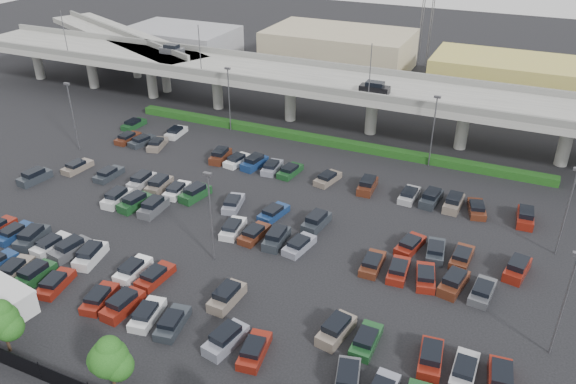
{
  "coord_description": "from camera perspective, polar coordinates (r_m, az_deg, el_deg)",
  "views": [
    {
      "loc": [
        27.21,
        -49.21,
        34.98
      ],
      "look_at": [
        2.57,
        5.42,
        2.0
      ],
      "focal_mm": 35.0,
      "sensor_mm": 36.0,
      "label": 1
    }
  ],
  "objects": [
    {
      "name": "parked_cars",
      "position": [
        63.16,
        -5.87,
        -4.3
      ],
      "size": [
        63.05,
        41.62,
        1.67
      ],
      "color": "white",
      "rests_on": "ground"
    },
    {
      "name": "on_ramp",
      "position": [
        124.87,
        -16.53,
        14.67
      ],
      "size": [
        50.93,
        30.13,
        8.8
      ],
      "color": "gray",
      "rests_on": "ground"
    },
    {
      "name": "overpass",
      "position": [
        90.17,
        5.41,
        10.6
      ],
      "size": [
        150.0,
        13.0,
        15.8
      ],
      "color": "gray",
      "rests_on": "ground"
    },
    {
      "name": "shuttle_bus",
      "position": [
        59.75,
        -27.23,
        -9.14
      ],
      "size": [
        8.19,
        3.83,
        2.53
      ],
      "color": "silver",
      "rests_on": "ground"
    },
    {
      "name": "distant_buildings",
      "position": [
        116.28,
        16.41,
        12.1
      ],
      "size": [
        138.0,
        24.0,
        9.0
      ],
      "color": "gray",
      "rests_on": "ground"
    },
    {
      "name": "ground",
      "position": [
        66.22,
        -3.96,
        -3.14
      ],
      "size": [
        280.0,
        280.0,
        0.0
      ],
      "primitive_type": "plane",
      "color": "black"
    },
    {
      "name": "tree_row",
      "position": [
        46.97,
        -19.11,
        -15.23
      ],
      "size": [
        65.07,
        3.66,
        5.94
      ],
      "color": "#332316",
      "rests_on": "ground"
    },
    {
      "name": "light_poles",
      "position": [
        66.56,
        -6.49,
        3.05
      ],
      "size": [
        66.9,
        48.38,
        10.3
      ],
      "color": "#505055",
      "rests_on": "ground"
    },
    {
      "name": "hedge",
      "position": [
        86.21,
        3.81,
        5.22
      ],
      "size": [
        66.0,
        1.6,
        1.1
      ],
      "primitive_type": "cube",
      "color": "#183A11",
      "rests_on": "ground"
    }
  ]
}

